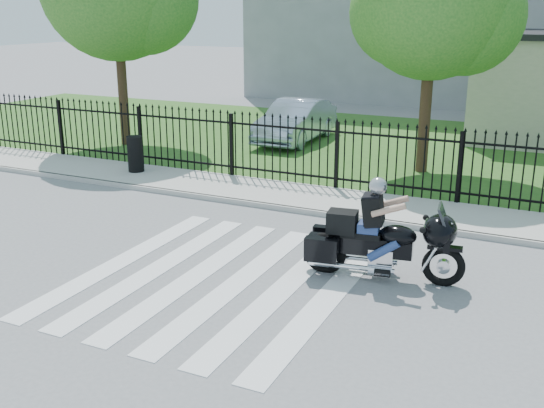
% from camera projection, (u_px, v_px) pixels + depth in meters
% --- Properties ---
extents(ground, '(120.00, 120.00, 0.00)m').
position_uv_depth(ground, '(218.00, 279.00, 11.00)').
color(ground, slate).
rests_on(ground, ground).
extents(crosswalk, '(5.00, 5.50, 0.01)m').
position_uv_depth(crosswalk, '(218.00, 278.00, 10.99)').
color(crosswalk, silver).
rests_on(crosswalk, ground).
extents(sidewalk, '(40.00, 2.00, 0.12)m').
position_uv_depth(sidewalk, '(322.00, 200.00, 15.30)').
color(sidewalk, '#ADAAA3').
rests_on(sidewalk, ground).
extents(curb, '(40.00, 0.12, 0.12)m').
position_uv_depth(curb, '(306.00, 211.00, 14.43)').
color(curb, '#ADAAA3').
rests_on(curb, ground).
extents(grass_strip, '(40.00, 12.00, 0.02)m').
position_uv_depth(grass_strip, '(396.00, 147.00, 21.36)').
color(grass_strip, '#29561D').
rests_on(grass_strip, ground).
extents(iron_fence, '(26.00, 0.04, 1.80)m').
position_uv_depth(iron_fence, '(337.00, 157.00, 15.91)').
color(iron_fence, black).
rests_on(iron_fence, ground).
extents(tree_mid, '(4.20, 4.20, 6.78)m').
position_uv_depth(tree_mid, '(433.00, 1.00, 16.78)').
color(tree_mid, '#382316').
rests_on(tree_mid, ground).
extents(motorcycle_rider, '(2.76, 1.12, 1.83)m').
position_uv_depth(motorcycle_rider, '(379.00, 237.00, 10.83)').
color(motorcycle_rider, black).
rests_on(motorcycle_rider, ground).
extents(parked_car, '(1.58, 4.37, 1.43)m').
position_uv_depth(parked_car, '(296.00, 121.00, 22.00)').
color(parked_car, '#A0ADC9').
rests_on(parked_car, grass_strip).
extents(litter_bin, '(0.51, 0.51, 0.99)m').
position_uv_depth(litter_bin, '(135.00, 154.00, 17.60)').
color(litter_bin, black).
rests_on(litter_bin, sidewalk).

